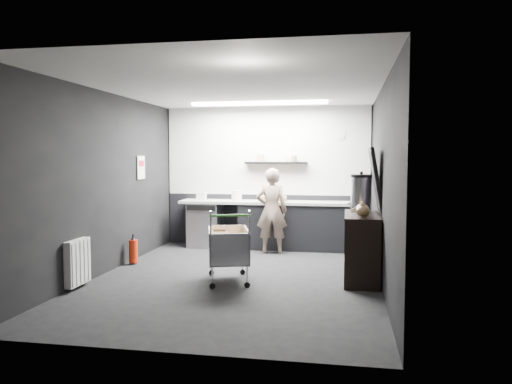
# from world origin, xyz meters

# --- Properties ---
(floor) EXTENTS (5.50, 5.50, 0.00)m
(floor) POSITION_xyz_m (0.00, 0.00, 0.00)
(floor) COLOR black
(floor) RESTS_ON ground
(ceiling) EXTENTS (5.50, 5.50, 0.00)m
(ceiling) POSITION_xyz_m (0.00, 0.00, 2.70)
(ceiling) COLOR silver
(ceiling) RESTS_ON wall_back
(wall_back) EXTENTS (5.50, 0.00, 5.50)m
(wall_back) POSITION_xyz_m (0.00, 2.75, 1.35)
(wall_back) COLOR black
(wall_back) RESTS_ON floor
(wall_front) EXTENTS (5.50, 0.00, 5.50)m
(wall_front) POSITION_xyz_m (0.00, -2.75, 1.35)
(wall_front) COLOR black
(wall_front) RESTS_ON floor
(wall_left) EXTENTS (0.00, 5.50, 5.50)m
(wall_left) POSITION_xyz_m (-2.00, 0.00, 1.35)
(wall_left) COLOR black
(wall_left) RESTS_ON floor
(wall_right) EXTENTS (0.00, 5.50, 5.50)m
(wall_right) POSITION_xyz_m (2.00, 0.00, 1.35)
(wall_right) COLOR black
(wall_right) RESTS_ON floor
(kitchen_wall_panel) EXTENTS (3.95, 0.02, 1.70)m
(kitchen_wall_panel) POSITION_xyz_m (0.00, 2.73, 1.85)
(kitchen_wall_panel) COLOR silver
(kitchen_wall_panel) RESTS_ON wall_back
(dado_panel) EXTENTS (3.95, 0.02, 1.00)m
(dado_panel) POSITION_xyz_m (0.00, 2.73, 0.50)
(dado_panel) COLOR black
(dado_panel) RESTS_ON wall_back
(floating_shelf) EXTENTS (1.20, 0.22, 0.04)m
(floating_shelf) POSITION_xyz_m (0.20, 2.62, 1.62)
(floating_shelf) COLOR black
(floating_shelf) RESTS_ON wall_back
(wall_clock) EXTENTS (0.20, 0.03, 0.20)m
(wall_clock) POSITION_xyz_m (1.40, 2.72, 2.15)
(wall_clock) COLOR silver
(wall_clock) RESTS_ON wall_back
(poster) EXTENTS (0.02, 0.30, 0.40)m
(poster) POSITION_xyz_m (-1.98, 1.30, 1.55)
(poster) COLOR white
(poster) RESTS_ON wall_left
(poster_red_band) EXTENTS (0.02, 0.22, 0.10)m
(poster_red_band) POSITION_xyz_m (-1.98, 1.30, 1.62)
(poster_red_band) COLOR #B6162B
(poster_red_band) RESTS_ON poster
(radiator) EXTENTS (0.10, 0.50, 0.60)m
(radiator) POSITION_xyz_m (-1.94, -0.90, 0.35)
(radiator) COLOR silver
(radiator) RESTS_ON wall_left
(ceiling_strip) EXTENTS (2.40, 0.20, 0.04)m
(ceiling_strip) POSITION_xyz_m (0.00, 1.85, 2.67)
(ceiling_strip) COLOR white
(ceiling_strip) RESTS_ON ceiling
(prep_counter) EXTENTS (3.20, 0.61, 0.90)m
(prep_counter) POSITION_xyz_m (0.14, 2.42, 0.46)
(prep_counter) COLOR black
(prep_counter) RESTS_ON floor
(person) EXTENTS (0.59, 0.42, 1.53)m
(person) POSITION_xyz_m (0.21, 1.97, 0.77)
(person) COLOR #BEAA96
(person) RESTS_ON floor
(shopping_cart) EXTENTS (0.77, 1.05, 0.99)m
(shopping_cart) POSITION_xyz_m (-0.08, -0.18, 0.47)
(shopping_cart) COLOR silver
(shopping_cart) RESTS_ON floor
(sideboard) EXTENTS (0.53, 1.25, 1.87)m
(sideboard) POSITION_xyz_m (1.76, 0.28, 0.59)
(sideboard) COLOR black
(sideboard) RESTS_ON floor
(fire_extinguisher) EXTENTS (0.14, 0.14, 0.46)m
(fire_extinguisher) POSITION_xyz_m (-1.85, 0.64, 0.22)
(fire_extinguisher) COLOR red
(fire_extinguisher) RESTS_ON floor
(cardboard_box) EXTENTS (0.49, 0.37, 0.10)m
(cardboard_box) POSITION_xyz_m (0.18, 2.37, 0.95)
(cardboard_box) COLOR #A38057
(cardboard_box) RESTS_ON prep_counter
(pink_tub) EXTENTS (0.20, 0.20, 0.20)m
(pink_tub) POSITION_xyz_m (-0.53, 2.42, 1.00)
(pink_tub) COLOR white
(pink_tub) RESTS_ON prep_counter
(white_container) EXTENTS (0.17, 0.14, 0.15)m
(white_container) POSITION_xyz_m (-1.21, 2.37, 0.98)
(white_container) COLOR silver
(white_container) RESTS_ON prep_counter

